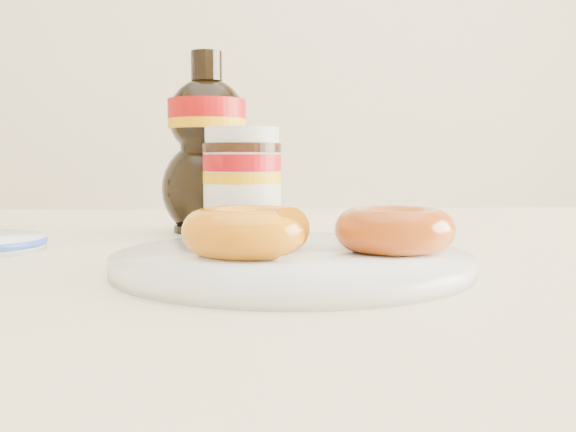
{
  "coord_description": "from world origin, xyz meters",
  "views": [
    {
      "loc": [
        0.04,
        -0.49,
        0.83
      ],
      "look_at": [
        0.07,
        0.02,
        0.79
      ],
      "focal_mm": 40.0,
      "sensor_mm": 36.0,
      "label": 1
    }
  ],
  "objects": [
    {
      "name": "syrup_bottle",
      "position": [
        -0.0,
        0.22,
        0.85
      ],
      "size": [
        0.12,
        0.11,
        0.2
      ],
      "primitive_type": null,
      "rotation": [
        0.0,
        0.0,
        0.29
      ],
      "color": "black",
      "rests_on": "dining_table"
    },
    {
      "name": "donut_whole",
      "position": [
        0.15,
        -0.03,
        0.78
      ],
      "size": [
        0.09,
        0.09,
        0.03
      ],
      "primitive_type": "torus",
      "rotation": [
        0.0,
        0.0,
        0.07
      ],
      "color": "#9A3A09",
      "rests_on": "plate"
    },
    {
      "name": "donut_bitten",
      "position": [
        0.04,
        -0.04,
        0.78
      ],
      "size": [
        0.12,
        0.12,
        0.03
      ],
      "primitive_type": "torus",
      "rotation": [
        0.0,
        0.0,
        0.37
      ],
      "color": "#CE630B",
      "rests_on": "plate"
    },
    {
      "name": "plate",
      "position": [
        0.07,
        -0.03,
        0.76
      ],
      "size": [
        0.26,
        0.26,
        0.01
      ],
      "color": "white",
      "rests_on": "dining_table"
    },
    {
      "name": "dining_table",
      "position": [
        0.0,
        0.1,
        0.67
      ],
      "size": [
        1.4,
        0.9,
        0.75
      ],
      "color": "beige",
      "rests_on": "ground"
    },
    {
      "name": "nutella_jar",
      "position": [
        0.04,
        0.16,
        0.81
      ],
      "size": [
        0.08,
        0.08,
        0.11
      ],
      "rotation": [
        0.0,
        0.0,
        0.33
      ],
      "color": "white",
      "rests_on": "dining_table"
    }
  ]
}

